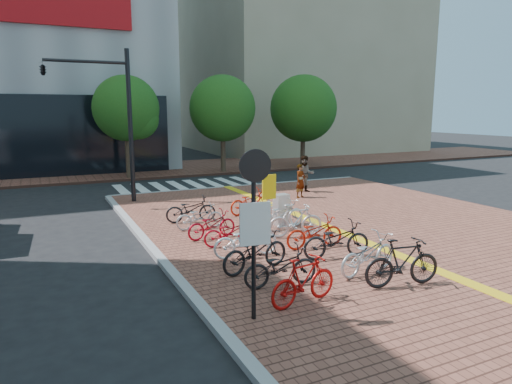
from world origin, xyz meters
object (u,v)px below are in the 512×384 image
bike_5 (212,225)px  traffic_light_pole (92,97)px  bike_4 (230,232)px  bike_15 (250,201)px  bike_14 (265,210)px  bike_12 (295,221)px  notice_sign (255,214)px  bike_10 (337,240)px  yellow_sign (269,192)px  bike_6 (200,217)px  bike_8 (402,262)px  bike_1 (281,267)px  bike_2 (255,251)px  bike_13 (281,214)px  pedestrian_a (301,181)px  utility_box (281,210)px  pedestrian_b (305,174)px  bike_11 (314,232)px  bike_3 (246,240)px  bike_9 (368,254)px  bike_0 (304,281)px  bike_7 (191,209)px

bike_5 → traffic_light_pole: 8.51m
bike_4 → bike_15: size_ratio=0.86×
bike_14 → bike_12: bearing=-179.3°
bike_4 → notice_sign: (-1.42, -4.66, 1.65)m
bike_10 → yellow_sign: size_ratio=1.03×
bike_10 → bike_15: bearing=6.8°
bike_6 → traffic_light_pole: size_ratio=0.25×
bike_14 → bike_15: size_ratio=0.93×
bike_8 → bike_10: 2.31m
bike_1 → yellow_sign: yellow_sign is taller
bike_4 → bike_5: (-0.20, 1.00, 0.02)m
bike_14 → traffic_light_pole: bearing=41.5°
bike_2 → bike_4: (0.25, 2.24, -0.09)m
bike_1 → bike_2: bearing=10.3°
bike_13 → bike_15: size_ratio=1.02×
pedestrian_a → traffic_light_pole: bearing=145.0°
bike_1 → utility_box: 5.65m
bike_6 → bike_8: size_ratio=0.86×
notice_sign → bike_12: bearing=51.9°
bike_10 → bike_8: bearing=-167.9°
bike_1 → pedestrian_b: bearing=-28.3°
bike_4 → bike_11: (2.13, -1.26, 0.05)m
bike_1 → utility_box: bearing=-22.9°
bike_4 → bike_12: bike_12 is taller
bike_12 → bike_3: bearing=128.6°
bike_3 → bike_10: (2.18, -1.14, 0.03)m
bike_9 → bike_10: bike_10 is taller
bike_6 → bike_10: 5.09m
bike_1 → bike_9: bike_9 is taller
bike_4 → bike_8: (2.33, -4.60, 0.15)m
bike_3 → pedestrian_a: (5.81, 6.74, 0.28)m
pedestrian_a → notice_sign: bearing=-144.1°
bike_12 → bike_14: size_ratio=1.04×
bike_12 → bike_15: bike_12 is taller
bike_2 → bike_9: (2.41, -1.36, -0.02)m
bike_2 → bike_11: (2.38, 0.98, -0.04)m
bike_2 → pedestrian_b: pedestrian_b is taller
bike_2 → bike_14: (2.49, 4.41, -0.06)m
bike_0 → bike_11: (2.33, 3.20, -0.04)m
bike_2 → notice_sign: bearing=142.5°
bike_8 → bike_14: bearing=10.9°
bike_8 → yellow_sign: size_ratio=1.00×
bike_0 → bike_9: (2.36, 0.86, -0.02)m
bike_13 → yellow_sign: size_ratio=0.99×
bike_9 → bike_0: bearing=99.1°
pedestrian_a → pedestrian_b: size_ratio=0.86×
bike_5 → bike_9: (2.37, -4.60, 0.06)m
bike_7 → pedestrian_b: 7.69m
bike_14 → notice_sign: (-3.66, -6.82, 1.62)m
bike_1 → notice_sign: 2.40m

